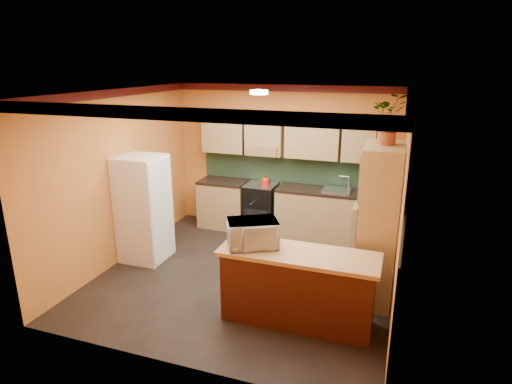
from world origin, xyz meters
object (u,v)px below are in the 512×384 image
stove (261,208)px  fridge (143,209)px  microwave (252,233)px  base_cabinets_back (293,212)px  pantry (379,225)px  breakfast_bar (297,289)px

stove → fridge: size_ratio=0.54×
fridge → microwave: bearing=-23.7°
fridge → base_cabinets_back: bearing=41.0°
fridge → microwave: fridge is taller
stove → pantry: pantry is taller
base_cabinets_back → breakfast_bar: (0.74, -2.70, 0.00)m
fridge → pantry: 3.61m
fridge → pantry: (3.60, -0.04, 0.20)m
base_cabinets_back → pantry: size_ratio=1.74×
fridge → breakfast_bar: size_ratio=0.94×
base_cabinets_back → stove: bearing=-180.0°
fridge → pantry: bearing=-0.7°
microwave → fridge: bearing=127.9°
fridge → breakfast_bar: bearing=-19.2°
breakfast_bar → microwave: (-0.58, 0.00, 0.66)m
stove → breakfast_bar: 3.03m
fridge → microwave: 2.39m
base_cabinets_back → microwave: 2.79m
pantry → fridge: bearing=179.3°
fridge → breakfast_bar: (2.76, -0.96, -0.41)m
pantry → stove: bearing=141.0°
breakfast_bar → microwave: size_ratio=3.01×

